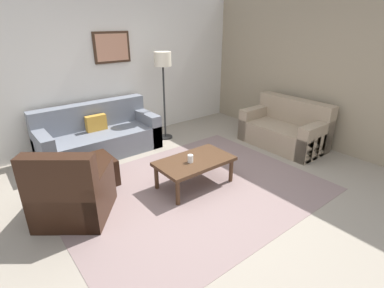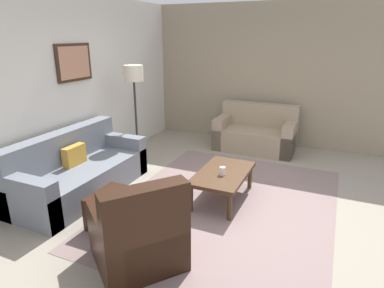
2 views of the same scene
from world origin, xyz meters
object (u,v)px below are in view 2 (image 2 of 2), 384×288
Objects in this scene: lamp_standing at (134,84)px; armchair_leather at (139,238)px; couch_loveseat at (256,134)px; framed_artwork at (74,62)px; ottoman at (117,210)px; cup at (222,171)px; couch_main at (76,172)px; coffee_table at (223,175)px.

armchair_leather is at bearing -146.62° from lamp_standing.
framed_artwork is at bearing 135.44° from couch_loveseat.
ottoman is at bearing -127.31° from framed_artwork.
framed_artwork is at bearing 141.97° from lamp_standing.
ottoman is at bearing 137.35° from cup.
couch_main is 1.76m from lamp_standing.
couch_main is at bearing -146.85° from framed_artwork.
lamp_standing is (1.85, 0.91, 1.21)m from ottoman.
framed_artwork is (1.13, 1.48, 1.59)m from ottoman.
coffee_table is (0.64, -2.01, 0.06)m from couch_main.
ottoman is 0.51× the size of coffee_table.
ottoman is (-0.50, -1.07, -0.10)m from couch_main.
cup is at bearing -91.95° from framed_artwork.
ottoman is at bearing 166.48° from couch_loveseat.
ottoman is at bearing -115.07° from couch_main.
coffee_table is 2.24m from lamp_standing.
cup is (1.56, -0.31, 0.16)m from armchair_leather.
couch_loveseat is 2.63m from lamp_standing.
coffee_table is at bearing -72.36° from couch_main.
couch_main is at bearing 64.93° from ottoman.
couch_loveseat is (2.98, -1.91, 0.00)m from couch_main.
cup is (0.54, -2.03, 0.17)m from couch_main.
ottoman is 5.11× the size of cup.
lamp_standing reaches higher than coffee_table.
lamp_standing is at bearing 66.57° from cup.
ottoman is (-3.48, 0.84, -0.10)m from couch_loveseat.
ottoman is 2.44m from framed_artwork.
couch_main is 2.11m from cup.
cup is (-2.43, -0.13, 0.17)m from couch_loveseat.
couch_main is 1.88× the size of coffee_table.
couch_main is 2.00m from armchair_leather.
framed_artwork is (0.08, 2.44, 1.32)m from cup.
cup is at bearing -165.95° from coffee_table.
lamp_standing is at bearing 26.13° from ottoman.
couch_main is at bearing 147.38° from couch_loveseat.
cup is at bearing -75.02° from couch_main.
framed_artwork is at bearing 88.05° from cup.
couch_loveseat reaches higher than coffee_table.
couch_main is at bearing 59.49° from armchair_leather.
couch_loveseat is at bearing 2.94° from cup.
coffee_table reaches higher than ottoman.
armchair_leather reaches higher than couch_loveseat.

